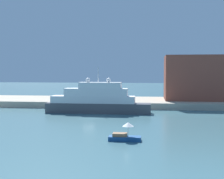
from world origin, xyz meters
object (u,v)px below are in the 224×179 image
(mooring_bollard, at_px, (96,101))
(small_motorboat, at_px, (125,135))
(large_yacht, at_px, (97,101))
(harbor_building, at_px, (200,78))
(parked_car, at_px, (60,98))
(person_figure, at_px, (73,97))

(mooring_bollard, bearing_deg, small_motorboat, -73.74)
(large_yacht, height_order, harbor_building, harbor_building)
(large_yacht, relative_size, small_motorboat, 5.35)
(parked_car, bearing_deg, small_motorboat, -62.75)
(harbor_building, xyz_separation_m, parked_car, (-40.85, -4.15, -5.89))
(parked_car, relative_size, person_figure, 2.52)
(harbor_building, height_order, mooring_bollard, harbor_building)
(small_motorboat, xyz_separation_m, mooring_bollard, (-10.92, 37.42, 1.29))
(small_motorboat, relative_size, person_figure, 2.98)
(person_figure, relative_size, mooring_bollard, 1.99)
(mooring_bollard, bearing_deg, parked_car, 150.48)
(large_yacht, height_order, mooring_bollard, large_yacht)
(large_yacht, distance_m, harbor_building, 33.84)
(large_yacht, xyz_separation_m, parked_car, (-13.55, 15.17, -0.66))
(small_motorboat, relative_size, harbor_building, 0.23)
(harbor_building, bearing_deg, large_yacht, -144.71)
(large_yacht, relative_size, person_figure, 15.92)
(harbor_building, height_order, parked_car, harbor_building)
(harbor_building, bearing_deg, mooring_bollard, -159.54)
(person_figure, bearing_deg, large_yacht, -56.84)
(harbor_building, bearing_deg, person_figure, -172.33)
(large_yacht, relative_size, mooring_bollard, 31.76)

